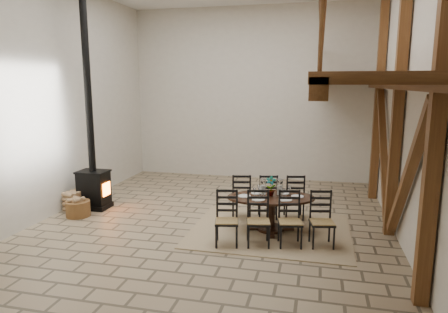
% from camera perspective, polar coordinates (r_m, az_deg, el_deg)
% --- Properties ---
extents(ground, '(8.00, 8.00, 0.00)m').
position_cam_1_polar(ground, '(8.44, -1.18, -9.02)').
color(ground, gray).
rests_on(ground, ground).
extents(room_shell, '(7.02, 8.02, 5.01)m').
position_cam_1_polar(room_shell, '(7.75, 7.47, 11.85)').
color(room_shell, beige).
rests_on(room_shell, ground).
extents(rug, '(3.00, 2.50, 0.02)m').
position_cam_1_polar(rug, '(7.89, 6.62, -10.42)').
color(rug, tan).
rests_on(rug, ground).
extents(dining_table, '(2.11, 2.17, 1.07)m').
position_cam_1_polar(dining_table, '(7.70, 6.72, -8.18)').
color(dining_table, black).
rests_on(dining_table, ground).
extents(wood_stove, '(0.68, 0.52, 5.00)m').
position_cam_1_polar(wood_stove, '(9.41, -18.32, -0.46)').
color(wood_stove, black).
rests_on(wood_stove, ground).
extents(log_basket, '(0.51, 0.51, 0.42)m').
position_cam_1_polar(log_basket, '(9.16, -20.13, -6.91)').
color(log_basket, brown).
rests_on(log_basket, ground).
extents(log_stack, '(0.42, 0.50, 0.44)m').
position_cam_1_polar(log_stack, '(9.60, -20.57, -5.92)').
color(log_stack, tan).
rests_on(log_stack, ground).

